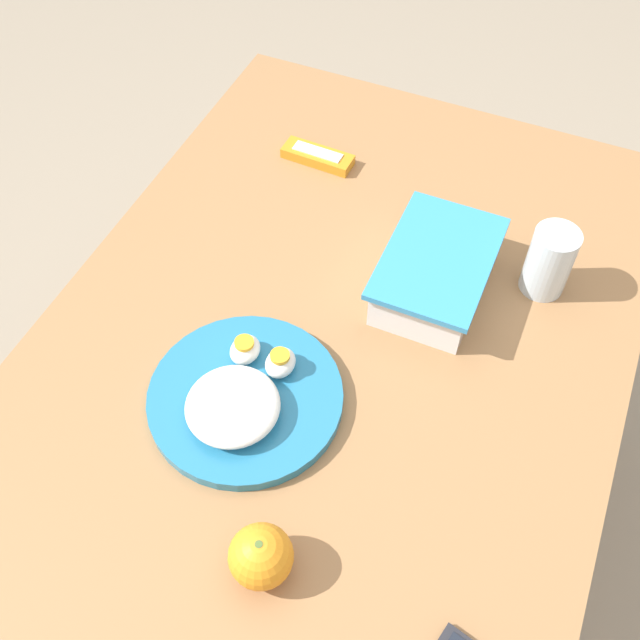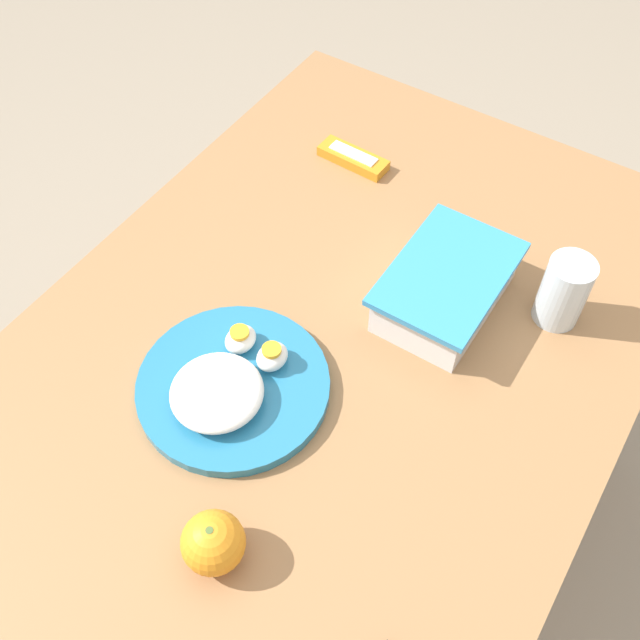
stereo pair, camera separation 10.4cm
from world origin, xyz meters
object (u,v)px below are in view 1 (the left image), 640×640
Objects in this scene: rice_plate at (243,397)px; food_container at (436,275)px; orange_fruit at (261,556)px; drinking_glass at (549,261)px; candy_bar at (318,156)px.

food_container is at bearing 149.97° from rice_plate.
drinking_glass is at bearing 160.26° from orange_fruit.
orange_fruit reaches higher than food_container.
orange_fruit is (0.48, -0.05, 0.01)m from food_container.
orange_fruit is at bearing 32.54° from rice_plate.
candy_bar is at bearing -125.41° from food_container.
rice_plate is (0.29, -0.17, -0.01)m from food_container.
drinking_glass is at bearing 138.88° from rice_plate.
orange_fruit is at bearing -19.74° from drinking_glass.
orange_fruit is at bearing -5.97° from food_container.
drinking_glass reaches higher than rice_plate.
drinking_glass reaches higher than orange_fruit.
rice_plate is 2.08× the size of candy_bar.
food_container is 1.78× the size of candy_bar.
drinking_glass is (0.12, 0.42, 0.05)m from candy_bar.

